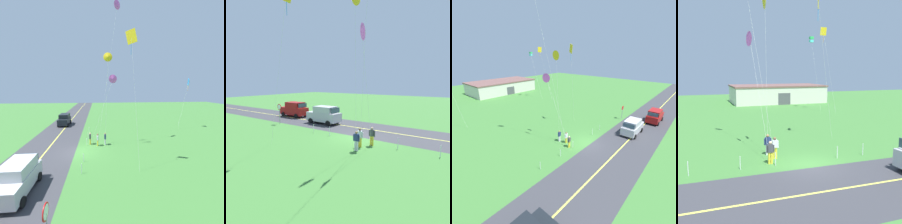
# 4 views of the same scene
# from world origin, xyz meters

# --- Properties ---
(ground_plane) EXTENTS (120.00, 120.00, 0.10)m
(ground_plane) POSITION_xyz_m (0.00, 0.00, -0.05)
(ground_plane) COLOR #3D7533
(asphalt_road) EXTENTS (120.00, 7.00, 0.00)m
(asphalt_road) POSITION_xyz_m (0.00, -4.00, 0.00)
(asphalt_road) COLOR #38383D
(asphalt_road) RESTS_ON ground
(road_centre_stripe) EXTENTS (120.00, 0.16, 0.00)m
(road_centre_stripe) POSITION_xyz_m (0.00, -4.00, 0.01)
(road_centre_stripe) COLOR #E5E04C
(road_centre_stripe) RESTS_ON asphalt_road
(person_adult_near) EXTENTS (0.58, 0.22, 1.60)m
(person_adult_near) POSITION_xyz_m (-2.10, 3.10, 0.86)
(person_adult_near) COLOR silver
(person_adult_near) RESTS_ON ground
(person_adult_companion) EXTENTS (0.58, 0.22, 1.60)m
(person_adult_companion) POSITION_xyz_m (-1.85, 2.12, 0.86)
(person_adult_companion) COLOR yellow
(person_adult_companion) RESTS_ON ground
(person_child_watcher) EXTENTS (0.58, 0.22, 1.60)m
(person_child_watcher) POSITION_xyz_m (-2.45, 1.13, 0.86)
(person_child_watcher) COLOR yellow
(person_child_watcher) RESTS_ON ground
(kite_red_low) EXTENTS (0.32, 1.11, 11.72)m
(kite_red_low) POSITION_xyz_m (-2.08, 3.49, 11.12)
(kite_red_low) COLOR silver
(kite_red_low) RESTS_ON ground
(kite_yellow_high) EXTENTS (0.82, 3.67, 9.17)m
(kite_yellow_high) POSITION_xyz_m (-3.07, 4.22, 8.58)
(kite_yellow_high) COLOR silver
(kite_yellow_high) RESTS_ON ground
(kite_green_far) EXTENTS (2.18, 1.13, 12.69)m
(kite_green_far) POSITION_xyz_m (2.95, 5.30, 11.74)
(kite_green_far) COLOR silver
(kite_green_far) RESTS_ON ground
(kite_pink_drift) EXTENTS (0.72, 3.26, 11.67)m
(kite_pink_drift) POSITION_xyz_m (10.78, 24.39, 11.20)
(kite_pink_drift) COLOR silver
(kite_pink_drift) RESTS_ON ground
(kite_orange_near) EXTENTS (1.28, 3.21, 12.85)m
(kite_orange_near) POSITION_xyz_m (11.74, 22.01, 11.94)
(kite_orange_near) COLOR silver
(kite_orange_near) RESTS_ON ground
(warehouse_distant) EXTENTS (18.36, 10.20, 3.50)m
(warehouse_distant) POSITION_xyz_m (8.85, 37.28, 1.75)
(warehouse_distant) COLOR beige
(warehouse_distant) RESTS_ON ground
(fence_post_0) EXTENTS (0.05, 0.05, 0.90)m
(fence_post_0) POSITION_xyz_m (-7.70, 0.70, 0.45)
(fence_post_0) COLOR silver
(fence_post_0) RESTS_ON ground
(fence_post_1) EXTENTS (0.05, 0.05, 0.90)m
(fence_post_1) POSITION_xyz_m (-4.57, 0.70, 0.45)
(fence_post_1) COLOR silver
(fence_post_1) RESTS_ON ground
(fence_post_2) EXTENTS (0.05, 0.05, 0.90)m
(fence_post_2) POSITION_xyz_m (-2.21, 0.70, 0.45)
(fence_post_2) COLOR silver
(fence_post_2) RESTS_ON ground
(fence_post_3) EXTENTS (0.05, 0.05, 0.90)m
(fence_post_3) POSITION_xyz_m (2.45, 0.70, 0.45)
(fence_post_3) COLOR silver
(fence_post_3) RESTS_ON ground
(fence_post_4) EXTENTS (0.05, 0.05, 0.90)m
(fence_post_4) POSITION_xyz_m (4.62, 0.70, 0.45)
(fence_post_4) COLOR silver
(fence_post_4) RESTS_ON ground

